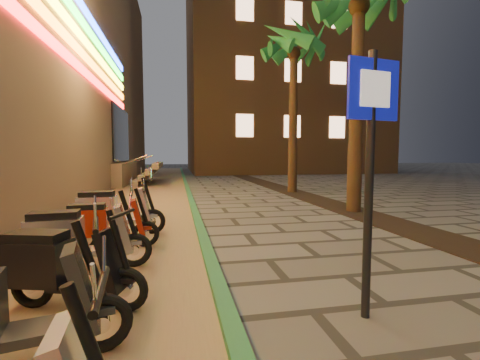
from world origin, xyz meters
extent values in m
cube|color=#8C7251|center=(-2.60, 10.00, 0.01)|extent=(3.40, 60.00, 0.01)
cube|color=#286B3D|center=(-0.90, 10.00, 0.05)|extent=(0.18, 60.00, 0.10)
cube|color=black|center=(3.60, 5.00, 0.01)|extent=(1.20, 40.00, 0.02)
cube|color=black|center=(-4.45, 18.00, 2.80)|extent=(0.08, 5.00, 3.00)
cube|color=gray|center=(-6.50, 18.00, 0.60)|extent=(5.00, 6.00, 1.20)
cube|color=#FF1414|center=(-4.45, 6.00, 4.50)|extent=(0.06, 26.00, 0.28)
cube|color=gray|center=(-3.50, 18.00, 0.15)|extent=(0.35, 5.00, 0.30)
cube|color=gray|center=(-3.15, 18.00, 0.45)|extent=(0.35, 5.00, 0.30)
cube|color=gray|center=(-2.80, 18.00, 0.75)|extent=(0.35, 5.00, 0.30)
cube|color=gray|center=(-2.45, 18.00, 1.05)|extent=(0.35, 5.00, 0.30)
cylinder|color=silver|center=(-3.90, 16.00, 1.25)|extent=(2.09, 0.06, 0.81)
cylinder|color=silver|center=(-3.90, 20.00, 1.25)|extent=(2.09, 0.06, 0.81)
cube|color=brown|center=(9.00, 32.00, 12.50)|extent=(18.00, 16.00, 25.00)
cube|color=#FEBE8B|center=(4.00, 23.97, 4.00)|extent=(1.40, 0.06, 1.80)
cube|color=#FEBE8B|center=(8.00, 23.97, 4.00)|extent=(1.40, 0.06, 1.80)
cube|color=#FEBE8B|center=(12.00, 23.97, 4.00)|extent=(1.40, 0.06, 1.80)
cube|color=#FEBE8B|center=(4.00, 23.97, 8.50)|extent=(1.40, 0.06, 1.80)
cube|color=#FEBE8B|center=(8.00, 23.97, 8.50)|extent=(1.40, 0.06, 1.80)
cube|color=#FEBE8B|center=(12.00, 23.97, 8.50)|extent=(1.40, 0.06, 1.80)
cube|color=#FEBE8B|center=(4.00, 23.97, 13.00)|extent=(1.40, 0.06, 1.80)
cube|color=#FEBE8B|center=(8.00, 23.97, 13.00)|extent=(1.40, 0.06, 1.80)
cube|color=#FEBE8B|center=(12.00, 23.97, 13.00)|extent=(1.40, 0.06, 1.80)
cylinder|color=#472D19|center=(3.60, 7.00, 2.85)|extent=(0.40, 0.40, 5.70)
sphere|color=#472D19|center=(3.60, 7.00, 5.70)|extent=(0.56, 0.56, 0.56)
cone|color=#1C5A22|center=(4.28, 7.57, 6.15)|extent=(1.70, 1.86, 1.52)
cone|color=#1C5A22|center=(3.75, 7.87, 6.15)|extent=(2.00, 0.93, 1.52)
cone|color=#1C5A22|center=(3.16, 7.77, 6.15)|extent=(1.97, 1.48, 1.52)
cylinder|color=#472D19|center=(3.60, 12.00, 2.98)|extent=(0.40, 0.40, 5.95)
sphere|color=#472D19|center=(3.60, 12.00, 5.95)|extent=(0.56, 0.56, 0.56)
cone|color=#1C5A22|center=(4.49, 12.00, 6.40)|extent=(0.60, 1.93, 1.52)
cone|color=#1C5A22|center=(4.28, 12.57, 6.40)|extent=(1.70, 1.86, 1.52)
cone|color=#1C5A22|center=(3.75, 12.87, 6.40)|extent=(2.00, 0.93, 1.52)
cone|color=#1C5A22|center=(3.16, 12.77, 6.40)|extent=(1.97, 1.48, 1.52)
cone|color=#1C5A22|center=(2.77, 12.30, 6.40)|extent=(1.22, 2.02, 1.52)
cone|color=#1C5A22|center=(2.77, 11.70, 6.40)|extent=(1.22, 2.02, 1.52)
cone|color=#1C5A22|center=(3.16, 11.23, 6.40)|extent=(1.97, 1.48, 1.52)
cone|color=#1C5A22|center=(3.75, 11.13, 6.40)|extent=(2.00, 0.93, 1.52)
cone|color=#1C5A22|center=(4.28, 11.43, 6.40)|extent=(1.70, 1.86, 1.52)
cylinder|color=black|center=(0.46, 1.47, 1.29)|extent=(0.08, 0.08, 2.59)
cube|color=#0D13A9|center=(0.46, 1.45, 2.22)|extent=(0.57, 0.11, 0.57)
cube|color=white|center=(0.46, 1.43, 2.22)|extent=(0.33, 0.07, 0.33)
cylinder|color=black|center=(-1.76, 0.20, 0.71)|extent=(0.25, 0.09, 0.66)
cylinder|color=black|center=(-1.72, 0.20, 1.00)|extent=(0.10, 0.52, 0.04)
torus|color=black|center=(-1.98, 1.36, 0.25)|extent=(0.50, 0.20, 0.49)
cylinder|color=silver|center=(-1.98, 1.36, 0.25)|extent=(0.15, 0.12, 0.13)
cube|color=#25282A|center=(-2.51, 1.24, 0.28)|extent=(0.58, 0.43, 0.08)
cube|color=#25282A|center=(-2.11, 1.33, 0.57)|extent=(0.33, 0.43, 0.67)
cylinder|color=black|center=(-2.05, 1.35, 0.76)|extent=(0.27, 0.12, 0.70)
cylinder|color=black|center=(-2.00, 1.36, 1.06)|extent=(0.16, 0.55, 0.04)
cube|color=#25282A|center=(-1.98, 1.36, 0.36)|extent=(0.23, 0.18, 0.06)
torus|color=black|center=(-2.87, 2.32, 0.24)|extent=(0.48, 0.22, 0.47)
cylinder|color=silver|center=(-2.87, 2.32, 0.24)|extent=(0.15, 0.12, 0.13)
torus|color=black|center=(-1.90, 2.04, 0.24)|extent=(0.48, 0.22, 0.47)
cylinder|color=silver|center=(-1.90, 2.04, 0.24)|extent=(0.15, 0.12, 0.13)
cube|color=black|center=(-2.39, 2.18, 0.27)|extent=(0.57, 0.43, 0.07)
cube|color=black|center=(-2.80, 2.30, 0.50)|extent=(0.71, 0.51, 0.45)
cube|color=black|center=(-2.80, 2.30, 0.76)|extent=(0.62, 0.43, 0.11)
cube|color=black|center=(-2.02, 2.07, 0.55)|extent=(0.33, 0.42, 0.64)
cylinder|color=black|center=(-1.96, 2.05, 0.73)|extent=(0.26, 0.13, 0.67)
cylinder|color=black|center=(-1.91, 2.04, 1.02)|extent=(0.18, 0.52, 0.04)
cube|color=black|center=(-1.90, 2.04, 0.35)|extent=(0.23, 0.18, 0.05)
torus|color=black|center=(-3.05, 3.29, 0.25)|extent=(0.51, 0.15, 0.50)
cylinder|color=silver|center=(-3.05, 3.29, 0.25)|extent=(0.14, 0.11, 0.13)
torus|color=black|center=(-1.98, 3.41, 0.25)|extent=(0.51, 0.15, 0.50)
cylinder|color=silver|center=(-1.98, 3.41, 0.25)|extent=(0.14, 0.11, 0.13)
cube|color=#A7A6AE|center=(-2.53, 3.35, 0.29)|extent=(0.56, 0.38, 0.08)
cube|color=#A7A6AE|center=(-2.98, 3.30, 0.53)|extent=(0.71, 0.43, 0.48)
cube|color=black|center=(-2.98, 3.30, 0.81)|extent=(0.62, 0.37, 0.12)
cube|color=#A7A6AE|center=(-2.12, 3.39, 0.58)|extent=(0.30, 0.41, 0.68)
cylinder|color=black|center=(-2.05, 3.40, 0.77)|extent=(0.27, 0.09, 0.71)
cylinder|color=black|center=(-2.00, 3.41, 1.08)|extent=(0.10, 0.56, 0.04)
cube|color=#A7A6AE|center=(-1.98, 3.41, 0.36)|extent=(0.22, 0.16, 0.06)
torus|color=black|center=(-2.92, 4.34, 0.23)|extent=(0.47, 0.13, 0.47)
cylinder|color=silver|center=(-2.92, 4.34, 0.23)|extent=(0.13, 0.10, 0.13)
torus|color=black|center=(-1.92, 4.44, 0.23)|extent=(0.47, 0.13, 0.47)
cylinder|color=silver|center=(-1.92, 4.44, 0.23)|extent=(0.13, 0.10, 0.13)
cube|color=maroon|center=(-2.43, 4.39, 0.27)|extent=(0.52, 0.35, 0.07)
cube|color=maroon|center=(-2.84, 4.35, 0.49)|extent=(0.66, 0.40, 0.45)
cube|color=black|center=(-2.84, 4.35, 0.75)|extent=(0.58, 0.34, 0.11)
cube|color=maroon|center=(-2.04, 4.43, 0.54)|extent=(0.27, 0.38, 0.63)
cylinder|color=black|center=(-1.98, 4.43, 0.72)|extent=(0.25, 0.09, 0.66)
cylinder|color=black|center=(-1.94, 4.44, 1.00)|extent=(0.09, 0.52, 0.04)
cube|color=maroon|center=(-1.92, 4.44, 0.34)|extent=(0.21, 0.14, 0.05)
torus|color=black|center=(-3.00, 5.37, 0.26)|extent=(0.52, 0.11, 0.52)
cylinder|color=silver|center=(-3.00, 5.37, 0.26)|extent=(0.14, 0.10, 0.14)
torus|color=black|center=(-1.87, 5.38, 0.26)|extent=(0.52, 0.11, 0.52)
cylinder|color=silver|center=(-1.87, 5.38, 0.26)|extent=(0.14, 0.10, 0.14)
cube|color=silver|center=(-2.45, 5.37, 0.30)|extent=(0.56, 0.35, 0.08)
cube|color=silver|center=(-2.92, 5.37, 0.55)|extent=(0.71, 0.39, 0.50)
cube|color=black|center=(-2.92, 5.37, 0.84)|extent=(0.63, 0.33, 0.12)
cube|color=silver|center=(-2.01, 5.38, 0.60)|extent=(0.27, 0.40, 0.71)
cylinder|color=black|center=(-1.94, 5.38, 0.80)|extent=(0.28, 0.07, 0.74)
cylinder|color=black|center=(-1.89, 5.38, 1.12)|extent=(0.05, 0.58, 0.04)
cube|color=silver|center=(-1.87, 5.38, 0.38)|extent=(0.22, 0.14, 0.06)
camera|label=1|loc=(-1.36, -1.31, 1.60)|focal=24.00mm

